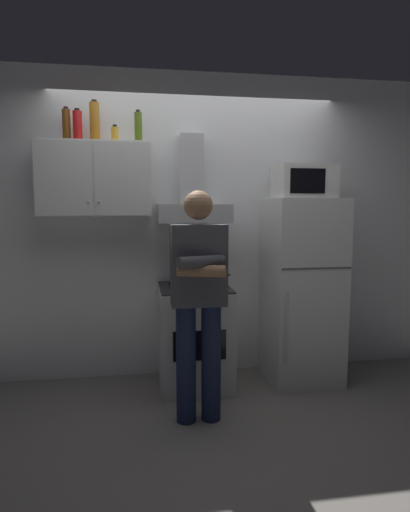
{
  "coord_description": "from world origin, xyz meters",
  "views": [
    {
      "loc": [
        -0.49,
        -3.16,
        1.52
      ],
      "look_at": [
        0.0,
        0.0,
        1.15
      ],
      "focal_mm": 29.05,
      "sensor_mm": 36.0,
      "label": 1
    }
  ],
  "objects_px": {
    "range_hood": "(193,199)",
    "cooking_pot": "(212,280)",
    "microwave": "(304,182)",
    "bottle_liquor_amber": "(95,122)",
    "upper_cabinet": "(96,180)",
    "bottle_olive_oil": "(138,128)",
    "person_standing": "(199,298)",
    "bottle_beer_brown": "(66,125)",
    "bottle_spice_jar": "(115,134)",
    "refrigerator": "(302,290)",
    "bottle_soda_red": "(78,126)",
    "stove_oven": "(195,336)"
  },
  "relations": [
    {
      "from": "person_standing",
      "to": "bottle_liquor_amber",
      "type": "distance_m",
      "value": 1.69
    },
    {
      "from": "microwave",
      "to": "bottle_beer_brown",
      "type": "bearing_deg",
      "value": 176.17
    },
    {
      "from": "bottle_spice_jar",
      "to": "bottle_beer_brown",
      "type": "height_order",
      "value": "bottle_beer_brown"
    },
    {
      "from": "person_standing",
      "to": "bottle_spice_jar",
      "type": "relative_size",
      "value": 11.83
    },
    {
      "from": "cooking_pot",
      "to": "bottle_olive_oil",
      "type": "height_order",
      "value": "bottle_olive_oil"
    },
    {
      "from": "bottle_liquor_amber",
      "to": "stove_oven",
      "type": "bearing_deg",
      "value": -10.86
    },
    {
      "from": "range_hood",
      "to": "bottle_spice_jar",
      "type": "bearing_deg",
      "value": -177.78
    },
    {
      "from": "bottle_spice_jar",
      "to": "bottle_beer_brown",
      "type": "xyz_separation_m",
      "value": [
        -0.38,
        0.05,
        0.07
      ]
    },
    {
      "from": "microwave",
      "to": "bottle_beer_brown",
      "type": "xyz_separation_m",
      "value": [
        -1.97,
        0.13,
        0.44
      ]
    },
    {
      "from": "stove_oven",
      "to": "bottle_olive_oil",
      "type": "height_order",
      "value": "bottle_olive_oil"
    },
    {
      "from": "cooking_pot",
      "to": "range_hood",
      "type": "bearing_deg",
      "value": 117.88
    },
    {
      "from": "upper_cabinet",
      "to": "bottle_olive_oil",
      "type": "relative_size",
      "value": 3.31
    },
    {
      "from": "bottle_beer_brown",
      "to": "range_hood",
      "type": "bearing_deg",
      "value": -1.37
    },
    {
      "from": "upper_cabinet",
      "to": "bottle_liquor_amber",
      "type": "relative_size",
      "value": 2.67
    },
    {
      "from": "range_hood",
      "to": "bottle_liquor_amber",
      "type": "height_order",
      "value": "bottle_liquor_amber"
    },
    {
      "from": "bottle_olive_oil",
      "to": "upper_cabinet",
      "type": "bearing_deg",
      "value": -175.6
    },
    {
      "from": "stove_oven",
      "to": "bottle_liquor_amber",
      "type": "bearing_deg",
      "value": 169.14
    },
    {
      "from": "upper_cabinet",
      "to": "bottle_olive_oil",
      "type": "distance_m",
      "value": 0.56
    },
    {
      "from": "bottle_soda_red",
      "to": "bottle_beer_brown",
      "type": "height_order",
      "value": "bottle_beer_brown"
    },
    {
      "from": "refrigerator",
      "to": "bottle_soda_red",
      "type": "bearing_deg",
      "value": 176.24
    },
    {
      "from": "range_hood",
      "to": "bottle_beer_brown",
      "type": "distance_m",
      "value": 1.17
    },
    {
      "from": "range_hood",
      "to": "cooking_pot",
      "type": "bearing_deg",
      "value": -62.12
    },
    {
      "from": "bottle_soda_red",
      "to": "bottle_olive_oil",
      "type": "bearing_deg",
      "value": 3.39
    },
    {
      "from": "microwave",
      "to": "cooking_pot",
      "type": "relative_size",
      "value": 1.61
    },
    {
      "from": "person_standing",
      "to": "bottle_liquor_amber",
      "type": "relative_size",
      "value": 4.86
    },
    {
      "from": "microwave",
      "to": "bottle_soda_red",
      "type": "bearing_deg",
      "value": 176.8
    },
    {
      "from": "bottle_liquor_amber",
      "to": "bottle_spice_jar",
      "type": "bearing_deg",
      "value": -17.29
    },
    {
      "from": "person_standing",
      "to": "cooking_pot",
      "type": "bearing_deg",
      "value": 69.7
    },
    {
      "from": "upper_cabinet",
      "to": "cooking_pot",
      "type": "xyz_separation_m",
      "value": [
        0.93,
        -0.24,
        -0.82
      ]
    },
    {
      "from": "bottle_olive_oil",
      "to": "bottle_beer_brown",
      "type": "distance_m",
      "value": 0.57
    },
    {
      "from": "stove_oven",
      "to": "cooking_pot",
      "type": "xyz_separation_m",
      "value": [
        0.13,
        -0.12,
        0.5
      ]
    },
    {
      "from": "upper_cabinet",
      "to": "refrigerator",
      "type": "bearing_deg",
      "value": -4.07
    },
    {
      "from": "microwave",
      "to": "bottle_liquor_amber",
      "type": "height_order",
      "value": "bottle_liquor_amber"
    },
    {
      "from": "refrigerator",
      "to": "bottle_soda_red",
      "type": "distance_m",
      "value": 2.33
    },
    {
      "from": "refrigerator",
      "to": "bottle_soda_red",
      "type": "height_order",
      "value": "bottle_soda_red"
    },
    {
      "from": "person_standing",
      "to": "bottle_liquor_amber",
      "type": "height_order",
      "value": "bottle_liquor_amber"
    },
    {
      "from": "refrigerator",
      "to": "bottle_liquor_amber",
      "type": "distance_m",
      "value": 2.25
    },
    {
      "from": "range_hood",
      "to": "bottle_spice_jar",
      "type": "distance_m",
      "value": 0.82
    },
    {
      "from": "microwave",
      "to": "person_standing",
      "type": "distance_m",
      "value": 1.45
    },
    {
      "from": "cooking_pot",
      "to": "bottle_spice_jar",
      "type": "relative_size",
      "value": 2.15
    },
    {
      "from": "person_standing",
      "to": "cooking_pot",
      "type": "height_order",
      "value": "person_standing"
    },
    {
      "from": "bottle_olive_oil",
      "to": "bottle_soda_red",
      "type": "height_order",
      "value": "bottle_olive_oil"
    },
    {
      "from": "bottle_spice_jar",
      "to": "range_hood",
      "type": "bearing_deg",
      "value": 2.22
    },
    {
      "from": "range_hood",
      "to": "person_standing",
      "type": "height_order",
      "value": "range_hood"
    },
    {
      "from": "bottle_liquor_amber",
      "to": "upper_cabinet",
      "type": "bearing_deg",
      "value": -98.44
    },
    {
      "from": "bottle_spice_jar",
      "to": "bottle_soda_red",
      "type": "bearing_deg",
      "value": 175.71
    },
    {
      "from": "stove_oven",
      "to": "cooking_pot",
      "type": "height_order",
      "value": "cooking_pot"
    },
    {
      "from": "bottle_olive_oil",
      "to": "refrigerator",
      "type": "bearing_deg",
      "value": -6.2
    },
    {
      "from": "stove_oven",
      "to": "bottle_liquor_amber",
      "type": "xyz_separation_m",
      "value": [
        -0.8,
        0.15,
        1.78
      ]
    },
    {
      "from": "upper_cabinet",
      "to": "bottle_spice_jar",
      "type": "bearing_deg",
      "value": -7.96
    }
  ]
}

